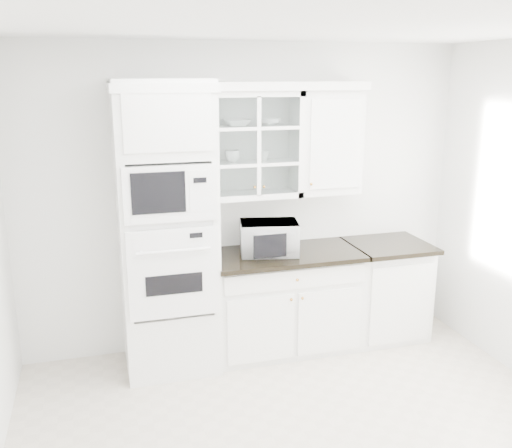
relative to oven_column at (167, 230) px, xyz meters
name	(u,v)px	position (x,y,z in m)	size (l,w,h in m)	color
ground	(313,448)	(0.75, -1.42, -1.19)	(4.00, 3.50, 0.01)	beige
room_shell	(296,176)	(0.75, -0.99, 0.58)	(4.00, 3.50, 2.70)	white
oven_column	(167,230)	(0.00, 0.00, 0.00)	(0.76, 0.68, 2.40)	white
base_cabinet_run	(284,300)	(1.03, 0.03, -0.74)	(1.32, 0.67, 0.92)	white
extra_base_cabinet	(385,289)	(2.03, 0.03, -0.74)	(0.72, 0.67, 0.92)	white
upper_cabinet_glass	(253,145)	(0.78, 0.17, 0.65)	(0.80, 0.33, 0.90)	white
upper_cabinet_solid	(327,142)	(1.46, 0.17, 0.65)	(0.55, 0.33, 0.90)	white
crown_molding	(242,86)	(0.68, 0.14, 1.14)	(2.14, 0.38, 0.07)	white
countertop_microwave	(269,237)	(0.88, 0.03, -0.14)	(0.49, 0.41, 0.28)	white
bowl_a	(237,123)	(0.63, 0.15, 0.84)	(0.23, 0.23, 0.06)	white
bowl_b	(269,122)	(0.93, 0.18, 0.84)	(0.18, 0.18, 0.06)	white
cup_a	(232,156)	(0.59, 0.16, 0.56)	(0.13, 0.13, 0.10)	white
cup_b	(264,155)	(0.87, 0.17, 0.55)	(0.10, 0.10, 0.09)	white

